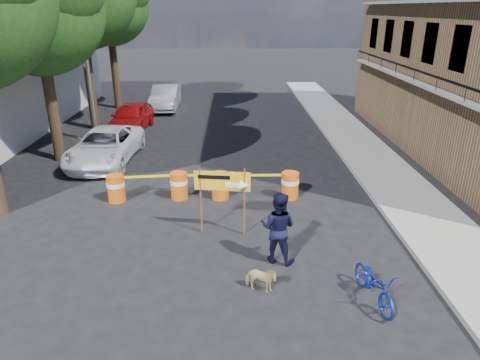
{
  "coord_description": "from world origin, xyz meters",
  "views": [
    {
      "loc": [
        0.39,
        -10.09,
        5.91
      ],
      "look_at": [
        0.61,
        1.34,
        1.3
      ],
      "focal_mm": 32.0,
      "sensor_mm": 36.0,
      "label": 1
    }
  ],
  "objects_px": {
    "barrel_mid_right": "(220,185)",
    "sedan_silver": "(166,97)",
    "sedan_red": "(131,117)",
    "bicycle": "(377,268)",
    "pedestrian": "(278,228)",
    "barrel_far_right": "(290,185)",
    "suv_white": "(105,146)",
    "barrel_mid_left": "(179,185)",
    "barrel_far_left": "(116,188)",
    "dog": "(261,279)",
    "detour_sign": "(230,186)"
  },
  "relations": [
    {
      "from": "bicycle",
      "to": "sedan_silver",
      "type": "relative_size",
      "value": 0.38
    },
    {
      "from": "detour_sign",
      "to": "barrel_mid_right",
      "type": "bearing_deg",
      "value": 104.83
    },
    {
      "from": "barrel_mid_left",
      "to": "detour_sign",
      "type": "xyz_separation_m",
      "value": [
        1.69,
        -2.47,
        0.98
      ]
    },
    {
      "from": "barrel_far_right",
      "to": "pedestrian",
      "type": "xyz_separation_m",
      "value": [
        -0.81,
        -3.81,
        0.45
      ]
    },
    {
      "from": "barrel_mid_right",
      "to": "barrel_far_right",
      "type": "bearing_deg",
      "value": -0.31
    },
    {
      "from": "bicycle",
      "to": "sedan_silver",
      "type": "bearing_deg",
      "value": 100.46
    },
    {
      "from": "barrel_far_left",
      "to": "suv_white",
      "type": "height_order",
      "value": "suv_white"
    },
    {
      "from": "barrel_mid_right",
      "to": "suv_white",
      "type": "height_order",
      "value": "suv_white"
    },
    {
      "from": "sedan_silver",
      "to": "sedan_red",
      "type": "bearing_deg",
      "value": -102.4
    },
    {
      "from": "barrel_far_right",
      "to": "pedestrian",
      "type": "height_order",
      "value": "pedestrian"
    },
    {
      "from": "dog",
      "to": "bicycle",
      "type": "bearing_deg",
      "value": -81.14
    },
    {
      "from": "barrel_mid_right",
      "to": "bicycle",
      "type": "bearing_deg",
      "value": -57.96
    },
    {
      "from": "bicycle",
      "to": "sedan_silver",
      "type": "height_order",
      "value": "bicycle"
    },
    {
      "from": "barrel_mid_left",
      "to": "detour_sign",
      "type": "bearing_deg",
      "value": -55.52
    },
    {
      "from": "barrel_mid_left",
      "to": "sedan_red",
      "type": "bearing_deg",
      "value": 111.86
    },
    {
      "from": "barrel_mid_right",
      "to": "pedestrian",
      "type": "relative_size",
      "value": 0.49
    },
    {
      "from": "sedan_red",
      "to": "bicycle",
      "type": "bearing_deg",
      "value": -55.44
    },
    {
      "from": "barrel_mid_right",
      "to": "barrel_far_right",
      "type": "relative_size",
      "value": 1.0
    },
    {
      "from": "bicycle",
      "to": "barrel_mid_left",
      "type": "bearing_deg",
      "value": 120.99
    },
    {
      "from": "barrel_far_left",
      "to": "barrel_mid_right",
      "type": "distance_m",
      "value": 3.4
    },
    {
      "from": "pedestrian",
      "to": "bicycle",
      "type": "xyz_separation_m",
      "value": [
        1.91,
        -1.65,
        -0.08
      ]
    },
    {
      "from": "barrel_mid_right",
      "to": "pedestrian",
      "type": "xyz_separation_m",
      "value": [
        1.51,
        -3.82,
        0.45
      ]
    },
    {
      "from": "detour_sign",
      "to": "suv_white",
      "type": "bearing_deg",
      "value": 136.55
    },
    {
      "from": "suv_white",
      "to": "sedan_silver",
      "type": "bearing_deg",
      "value": 87.3
    },
    {
      "from": "dog",
      "to": "detour_sign",
      "type": "bearing_deg",
      "value": 32.24
    },
    {
      "from": "barrel_far_right",
      "to": "dog",
      "type": "bearing_deg",
      "value": -104.4
    },
    {
      "from": "barrel_far_left",
      "to": "sedan_red",
      "type": "xyz_separation_m",
      "value": [
        -1.4,
        8.73,
        0.23
      ]
    },
    {
      "from": "barrel_far_right",
      "to": "sedan_silver",
      "type": "height_order",
      "value": "sedan_silver"
    },
    {
      "from": "barrel_mid_left",
      "to": "dog",
      "type": "xyz_separation_m",
      "value": [
        2.37,
        -5.12,
        -0.16
      ]
    },
    {
      "from": "barrel_far_left",
      "to": "dog",
      "type": "distance_m",
      "value": 6.62
    },
    {
      "from": "detour_sign",
      "to": "dog",
      "type": "xyz_separation_m",
      "value": [
        0.68,
        -2.66,
        -1.13
      ]
    },
    {
      "from": "barrel_mid_right",
      "to": "bicycle",
      "type": "distance_m",
      "value": 6.46
    },
    {
      "from": "sedan_red",
      "to": "barrel_far_right",
      "type": "bearing_deg",
      "value": -46.18
    },
    {
      "from": "barrel_mid_right",
      "to": "dog",
      "type": "xyz_separation_m",
      "value": [
        1.01,
        -5.08,
        -0.16
      ]
    },
    {
      "from": "barrel_mid_right",
      "to": "pedestrian",
      "type": "height_order",
      "value": "pedestrian"
    },
    {
      "from": "barrel_mid_right",
      "to": "suv_white",
      "type": "relative_size",
      "value": 0.19
    },
    {
      "from": "barrel_mid_right",
      "to": "sedan_red",
      "type": "relative_size",
      "value": 0.22
    },
    {
      "from": "barrel_mid_right",
      "to": "sedan_silver",
      "type": "height_order",
      "value": "sedan_silver"
    },
    {
      "from": "suv_white",
      "to": "pedestrian",
      "type": "bearing_deg",
      "value": -46.96
    },
    {
      "from": "barrel_mid_left",
      "to": "dog",
      "type": "height_order",
      "value": "barrel_mid_left"
    },
    {
      "from": "sedan_silver",
      "to": "detour_sign",
      "type": "bearing_deg",
      "value": -76.65
    },
    {
      "from": "dog",
      "to": "suv_white",
      "type": "xyz_separation_m",
      "value": [
        -5.8,
        8.86,
        0.36
      ]
    },
    {
      "from": "bicycle",
      "to": "dog",
      "type": "height_order",
      "value": "bicycle"
    },
    {
      "from": "barrel_far_right",
      "to": "pedestrian",
      "type": "relative_size",
      "value": 0.49
    },
    {
      "from": "barrel_mid_left",
      "to": "sedan_red",
      "type": "height_order",
      "value": "sedan_red"
    },
    {
      "from": "barrel_mid_left",
      "to": "pedestrian",
      "type": "distance_m",
      "value": 4.83
    },
    {
      "from": "barrel_mid_right",
      "to": "pedestrian",
      "type": "bearing_deg",
      "value": -68.45
    },
    {
      "from": "detour_sign",
      "to": "bicycle",
      "type": "distance_m",
      "value": 4.37
    },
    {
      "from": "suv_white",
      "to": "sedan_red",
      "type": "bearing_deg",
      "value": 93.37
    },
    {
      "from": "barrel_mid_left",
      "to": "bicycle",
      "type": "height_order",
      "value": "bicycle"
    }
  ]
}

